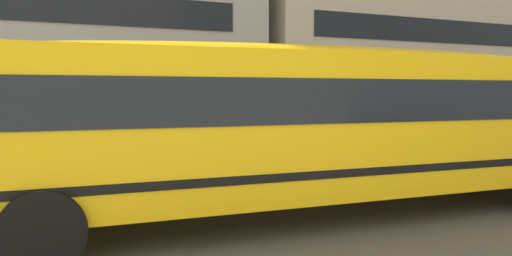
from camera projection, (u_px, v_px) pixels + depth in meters
ground_plane at (232, 204)px, 8.74m from camera, size 400.00×400.00×0.00m
sidewalk_far at (167, 156)px, 15.39m from camera, size 120.00×3.00×0.01m
lane_centreline at (232, 204)px, 8.74m from camera, size 110.00×0.16×0.01m
school_bus at (330, 116)px, 7.97m from camera, size 13.42×3.48×2.98m
parked_car_grey_by_hydrant at (481, 127)px, 17.24m from camera, size 3.90×1.89×1.64m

